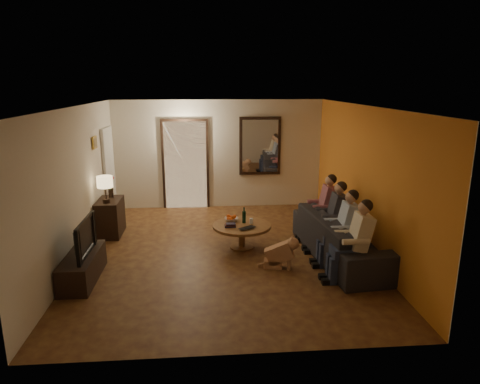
{
  "coord_description": "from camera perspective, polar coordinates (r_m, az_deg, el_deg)",
  "views": [
    {
      "loc": [
        -0.31,
        -7.22,
        2.99
      ],
      "look_at": [
        0.3,
        0.3,
        1.05
      ],
      "focal_mm": 32.0,
      "sensor_mm": 36.0,
      "label": 1
    }
  ],
  "objects": [
    {
      "name": "art_canvas",
      "position": [
        8.86,
        -18.73,
        6.27
      ],
      "size": [
        0.01,
        0.22,
        0.18
      ],
      "primitive_type": "cube",
      "color": "brown",
      "rests_on": "left_wall"
    },
    {
      "name": "sofa",
      "position": [
        7.68,
        13.57,
        -5.87
      ],
      "size": [
        2.68,
        1.26,
        0.76
      ],
      "primitive_type": "imported",
      "rotation": [
        0.0,
        0.0,
        1.67
      ],
      "color": "black",
      "rests_on": "floor"
    },
    {
      "name": "table_lamp",
      "position": [
        8.62,
        -17.52,
        0.33
      ],
      "size": [
        0.3,
        0.3,
        0.54
      ],
      "primitive_type": null,
      "color": "beige",
      "rests_on": "dresser"
    },
    {
      "name": "right_wall",
      "position": [
        7.93,
        16.25,
        1.53
      ],
      "size": [
        0.02,
        6.0,
        2.6
      ],
      "primitive_type": "cube",
      "color": "beige",
      "rests_on": "floor"
    },
    {
      "name": "white_door",
      "position": [
        9.95,
        -17.03,
        2.37
      ],
      "size": [
        0.06,
        0.85,
        2.04
      ],
      "primitive_type": "cube",
      "color": "white",
      "rests_on": "floor"
    },
    {
      "name": "mirror_frame",
      "position": [
        10.37,
        2.69,
        6.15
      ],
      "size": [
        1.0,
        0.05,
        1.4
      ],
      "primitive_type": "cube",
      "color": "black",
      "rests_on": "back_wall"
    },
    {
      "name": "laptop",
      "position": [
        7.62,
        1.17,
        -4.93
      ],
      "size": [
        0.39,
        0.36,
        0.03
      ],
      "primitive_type": "imported",
      "rotation": [
        0.0,
        0.0,
        0.62
      ],
      "color": "black",
      "rests_on": "coffee_table"
    },
    {
      "name": "person_a",
      "position": [
        6.78,
        15.21,
        -6.75
      ],
      "size": [
        0.6,
        0.4,
        1.2
      ],
      "primitive_type": null,
      "color": "tan",
      "rests_on": "sofa"
    },
    {
      "name": "tv_stand",
      "position": [
        7.15,
        -20.26,
        -9.38
      ],
      "size": [
        0.45,
        1.27,
        0.42
      ],
      "primitive_type": "cube",
      "color": "black",
      "rests_on": "floor"
    },
    {
      "name": "wine_glass",
      "position": [
        7.93,
        1.51,
        -3.88
      ],
      "size": [
        0.06,
        0.06,
        0.1
      ],
      "primitive_type": "cylinder",
      "color": "silver",
      "rests_on": "coffee_table"
    },
    {
      "name": "book_stack",
      "position": [
        7.76,
        -1.32,
        -4.4
      ],
      "size": [
        0.2,
        0.15,
        0.07
      ],
      "primitive_type": null,
      "color": "black",
      "rests_on": "coffee_table"
    },
    {
      "name": "person_d",
      "position": [
        8.4,
        11.14,
        -2.39
      ],
      "size": [
        0.6,
        0.4,
        1.2
      ],
      "primitive_type": null,
      "color": "tan",
      "rests_on": "sofa"
    },
    {
      "name": "framed_art",
      "position": [
        8.86,
        -18.82,
        6.27
      ],
      "size": [
        0.03,
        0.28,
        0.24
      ],
      "primitive_type": "cube",
      "color": "#B28C33",
      "rests_on": "left_wall"
    },
    {
      "name": "orange_accent",
      "position": [
        7.92,
        16.18,
        1.53
      ],
      "size": [
        0.01,
        6.0,
        2.6
      ],
      "primitive_type": "cube",
      "color": "orange",
      "rests_on": "right_wall"
    },
    {
      "name": "kitchen_doorway",
      "position": [
        10.39,
        -7.27,
        3.55
      ],
      "size": [
        1.0,
        0.06,
        2.1
      ],
      "primitive_type": "cube",
      "color": "#FFE0A5",
      "rests_on": "floor"
    },
    {
      "name": "floor",
      "position": [
        7.82,
        -2.04,
        -8.07
      ],
      "size": [
        5.0,
        6.0,
        0.01
      ],
      "primitive_type": "cube",
      "color": "#431C12",
      "rests_on": "ground"
    },
    {
      "name": "dog",
      "position": [
        7.13,
        5.27,
        -7.98
      ],
      "size": [
        0.6,
        0.35,
        0.56
      ],
      "primitive_type": null,
      "rotation": [
        0.0,
        0.0,
        -0.2
      ],
      "color": "#A7734D",
      "rests_on": "floor"
    },
    {
      "name": "front_wall",
      "position": [
        4.55,
        -0.42,
        -7.35
      ],
      "size": [
        5.0,
        0.02,
        2.6
      ],
      "primitive_type": "cube",
      "color": "beige",
      "rests_on": "floor"
    },
    {
      "name": "coffee_table",
      "position": [
        7.96,
        0.24,
        -5.9
      ],
      "size": [
        1.25,
        1.25,
        0.45
      ],
      "primitive_type": "cylinder",
      "rotation": [
        0.0,
        0.0,
        -0.18
      ],
      "color": "brown",
      "rests_on": "floor"
    },
    {
      "name": "flower_vase",
      "position": [
        9.04,
        -16.9,
        0.7
      ],
      "size": [
        0.14,
        0.14,
        0.44
      ],
      "primitive_type": null,
      "color": "red",
      "rests_on": "dresser"
    },
    {
      "name": "back_wall",
      "position": [
        10.36,
        -2.87,
        5.02
      ],
      "size": [
        5.0,
        0.02,
        2.6
      ],
      "primitive_type": "cube",
      "color": "beige",
      "rests_on": "floor"
    },
    {
      "name": "bowl",
      "position": [
        8.07,
        -1.17,
        -3.69
      ],
      "size": [
        0.26,
        0.26,
        0.06
      ],
      "primitive_type": "imported",
      "color": "white",
      "rests_on": "coffee_table"
    },
    {
      "name": "tv",
      "position": [
        6.98,
        -20.61,
        -5.68
      ],
      "size": [
        0.97,
        0.13,
        0.56
      ],
      "primitive_type": "imported",
      "rotation": [
        0.0,
        0.0,
        1.57
      ],
      "color": "black",
      "rests_on": "tv_stand"
    },
    {
      "name": "left_wall",
      "position": [
        7.73,
        -20.98,
        0.83
      ],
      "size": [
        0.02,
        6.0,
        2.6
      ],
      "primitive_type": "cube",
      "color": "beige",
      "rests_on": "floor"
    },
    {
      "name": "oranges",
      "position": [
        8.05,
        -1.17,
        -3.22
      ],
      "size": [
        0.2,
        0.2,
        0.08
      ],
      "primitive_type": null,
      "color": "#E95213",
      "rests_on": "bowl"
    },
    {
      "name": "person_c",
      "position": [
        7.85,
        12.3,
        -3.64
      ],
      "size": [
        0.6,
        0.4,
        1.2
      ],
      "primitive_type": null,
      "color": "tan",
      "rests_on": "sofa"
    },
    {
      "name": "person_b",
      "position": [
        7.31,
        13.65,
        -5.08
      ],
      "size": [
        0.6,
        0.4,
        1.2
      ],
      "primitive_type": null,
      "color": "tan",
      "rests_on": "sofa"
    },
    {
      "name": "wine_bottle",
      "position": [
        7.93,
        0.54,
        -3.07
      ],
      "size": [
        0.07,
        0.07,
        0.31
      ],
      "primitive_type": null,
      "color": "black",
      "rests_on": "coffee_table"
    },
    {
      "name": "door_trim",
      "position": [
        10.38,
        -7.27,
        3.54
      ],
      "size": [
        1.12,
        0.04,
        2.22
      ],
      "primitive_type": "cube",
      "color": "black",
      "rests_on": "floor"
    },
    {
      "name": "ceiling",
      "position": [
        7.23,
        -2.22,
        11.33
      ],
      "size": [
        5.0,
        6.0,
        0.01
      ],
      "primitive_type": "cube",
      "color": "white",
      "rests_on": "back_wall"
    },
    {
      "name": "fridge_glimpse",
      "position": [
        10.42,
        -5.87,
        2.77
      ],
      "size": [
        0.45,
        0.03,
        1.7
      ],
      "primitive_type": "cube",
      "color": "silver",
      "rests_on": "floor"
    },
    {
      "name": "dresser",
      "position": [
        8.99,
        -16.91,
        -3.23
      ],
      "size": [
        0.45,
        0.81,
        0.72
      ],
      "primitive_type": "cube",
      "color": "black",
      "rests_on": "floor"
    },
    {
      "name": "mirror_glass",
      "position": [
        10.34,
        2.71,
        6.12
      ],
      "size": [
        0.86,
        0.02,
        1.26
      ],
      "primitive_type": "cube",
      "color": "white",
      "rests_on": "back_wall"
    }
  ]
}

